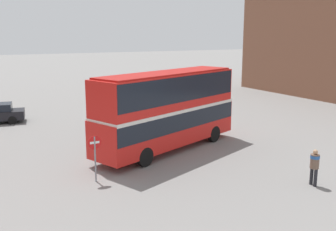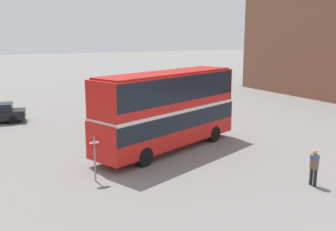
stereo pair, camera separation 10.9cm
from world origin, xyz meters
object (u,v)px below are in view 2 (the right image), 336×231
at_px(parked_car_kerb_near, 147,93).
at_px(no_entry_sign, 94,150).
at_px(double_decker_bus, 168,106).
at_px(pedestrian_foreground, 314,164).

bearing_deg(parked_car_kerb_near, no_entry_sign, 73.66).
relative_size(double_decker_bus, no_entry_sign, 4.67).
relative_size(pedestrian_foreground, no_entry_sign, 0.77).
bearing_deg(double_decker_bus, pedestrian_foreground, -89.30).
bearing_deg(pedestrian_foreground, double_decker_bus, -61.57).
relative_size(parked_car_kerb_near, no_entry_sign, 2.03).
xyz_separation_m(double_decker_bus, parked_car_kerb_near, (6.52, 17.08, -1.98)).
height_order(parked_car_kerb_near, no_entry_sign, no_entry_sign).
distance_m(double_decker_bus, parked_car_kerb_near, 18.39).
height_order(double_decker_bus, pedestrian_foreground, double_decker_bus).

